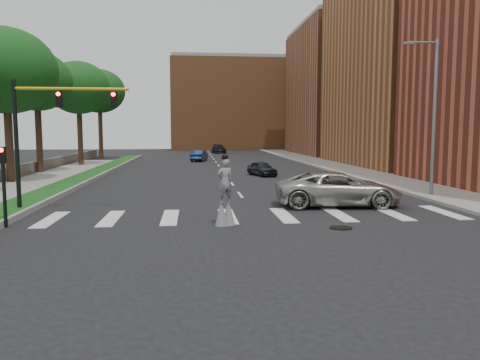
% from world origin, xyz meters
% --- Properties ---
extents(ground_plane, '(160.00, 160.00, 0.00)m').
position_xyz_m(ground_plane, '(0.00, 0.00, 0.00)').
color(ground_plane, black).
rests_on(ground_plane, ground).
extents(grass_median, '(2.00, 60.00, 0.25)m').
position_xyz_m(grass_median, '(-11.50, 20.00, 0.12)').
color(grass_median, '#134516').
rests_on(grass_median, ground).
extents(median_curb, '(0.20, 60.00, 0.28)m').
position_xyz_m(median_curb, '(-10.45, 20.00, 0.14)').
color(median_curb, gray).
rests_on(median_curb, ground).
extents(sidewalk_left, '(4.00, 60.00, 0.18)m').
position_xyz_m(sidewalk_left, '(-14.50, 10.00, 0.09)').
color(sidewalk_left, gray).
rests_on(sidewalk_left, ground).
extents(sidewalk_right, '(5.00, 90.00, 0.18)m').
position_xyz_m(sidewalk_right, '(12.50, 25.00, 0.09)').
color(sidewalk_right, gray).
rests_on(sidewalk_right, ground).
extents(stone_wall, '(0.50, 56.00, 1.10)m').
position_xyz_m(stone_wall, '(-17.00, 22.00, 0.55)').
color(stone_wall, '#5D574F').
rests_on(stone_wall, ground).
extents(manhole, '(0.90, 0.90, 0.04)m').
position_xyz_m(manhole, '(3.00, -2.00, 0.02)').
color(manhole, black).
rests_on(manhole, ground).
extents(building_mid, '(16.00, 22.00, 24.00)m').
position_xyz_m(building_mid, '(22.00, 30.00, 12.00)').
color(building_mid, '#A25D33').
rests_on(building_mid, ground).
extents(building_far, '(16.00, 22.00, 20.00)m').
position_xyz_m(building_far, '(22.00, 54.00, 10.00)').
color(building_far, brown).
rests_on(building_far, ground).
extents(building_backdrop, '(26.00, 14.00, 18.00)m').
position_xyz_m(building_backdrop, '(6.00, 78.00, 9.00)').
color(building_backdrop, '#A25D33').
rests_on(building_backdrop, ground).
extents(streetlight, '(2.05, 0.20, 9.00)m').
position_xyz_m(streetlight, '(10.90, 6.00, 4.90)').
color(streetlight, slate).
rests_on(streetlight, ground).
extents(traffic_signal, '(5.30, 0.23, 6.20)m').
position_xyz_m(traffic_signal, '(-9.78, 3.00, 4.15)').
color(traffic_signal, black).
rests_on(traffic_signal, ground).
extents(secondary_signal, '(0.25, 0.21, 3.23)m').
position_xyz_m(secondary_signal, '(-10.30, -0.50, 1.95)').
color(secondary_signal, black).
rests_on(secondary_signal, ground).
extents(stilt_performer, '(0.82, 0.66, 2.93)m').
position_xyz_m(stilt_performer, '(-1.53, -0.98, 1.19)').
color(stilt_performer, '#331F14').
rests_on(stilt_performer, ground).
extents(suv_crossing, '(6.56, 3.41, 1.76)m').
position_xyz_m(suv_crossing, '(4.59, 3.39, 0.88)').
color(suv_crossing, '#A6A49D').
rests_on(suv_crossing, ground).
extents(car_near, '(2.51, 3.92, 1.24)m').
position_xyz_m(car_near, '(3.06, 19.79, 0.62)').
color(car_near, black).
rests_on(car_near, ground).
extents(car_mid, '(2.38, 4.47, 1.40)m').
position_xyz_m(car_mid, '(-2.03, 39.64, 0.70)').
color(car_mid, navy).
rests_on(car_mid, ground).
extents(car_far, '(2.49, 5.21, 1.47)m').
position_xyz_m(car_far, '(1.61, 60.87, 0.73)').
color(car_far, black).
rests_on(car_far, ground).
extents(tree_2, '(7.16, 7.16, 11.13)m').
position_xyz_m(tree_2, '(-15.98, 15.47, 8.06)').
color(tree_2, '#331F14').
rests_on(tree_2, ground).
extents(tree_3, '(6.08, 6.08, 10.74)m').
position_xyz_m(tree_3, '(-16.35, 23.26, 8.10)').
color(tree_3, '#331F14').
rests_on(tree_3, ground).
extents(tree_4, '(6.58, 6.58, 11.21)m').
position_xyz_m(tree_4, '(-14.92, 32.35, 8.37)').
color(tree_4, '#331F14').
rests_on(tree_4, ground).
extents(tree_5, '(6.81, 6.81, 11.99)m').
position_xyz_m(tree_5, '(-15.16, 45.02, 9.06)').
color(tree_5, '#331F14').
rests_on(tree_5, ground).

